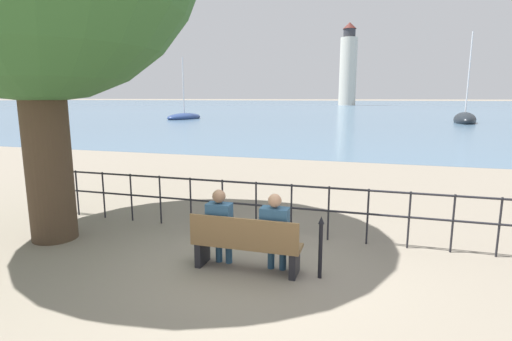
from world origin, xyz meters
name	(u,v)px	position (x,y,z in m)	size (l,w,h in m)	color
ground_plane	(247,269)	(0.00, 0.00, 0.00)	(1000.00, 1000.00, 0.00)	gray
harbor_water	(372,104)	(0.00, 161.33, 0.00)	(600.00, 300.00, 0.01)	slate
park_bench	(246,245)	(0.00, -0.06, 0.43)	(1.73, 0.45, 0.90)	brown
seated_person_left	(220,224)	(-0.45, 0.01, 0.70)	(0.39, 0.35, 1.27)	navy
seated_person_right	(275,230)	(0.45, 0.01, 0.69)	(0.43, 0.35, 1.27)	navy
promenade_railing	(274,201)	(0.00, 1.70, 0.69)	(12.19, 0.04, 1.05)	black
closed_umbrella	(321,244)	(1.15, 0.03, 0.54)	(0.09, 0.09, 0.97)	black
sailboat_1	(184,117)	(-21.14, 39.81, 0.24)	(3.66, 6.12, 7.77)	navy
sailboat_2	(465,119)	(10.88, 41.62, 0.35)	(2.94, 6.97, 9.80)	black
harbor_lighthouse	(348,67)	(-7.85, 131.88, 12.28)	(5.51, 5.51, 26.40)	beige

